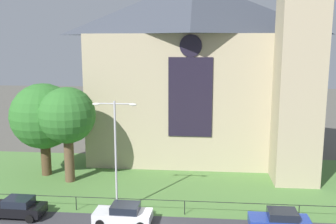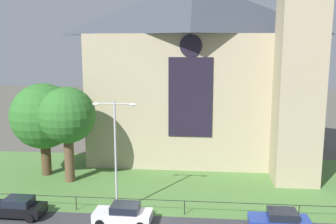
# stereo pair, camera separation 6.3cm
# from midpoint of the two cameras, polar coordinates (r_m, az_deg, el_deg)

# --- Properties ---
(ground) EXTENTS (160.00, 160.00, 0.00)m
(ground) POSITION_cam_midpoint_polar(r_m,az_deg,el_deg) (37.74, -1.60, -10.00)
(ground) COLOR #56544C
(grass_verge) EXTENTS (120.00, 20.00, 0.01)m
(grass_verge) POSITION_cam_midpoint_polar(r_m,az_deg,el_deg) (35.88, -1.99, -11.09)
(grass_verge) COLOR #517F3D
(grass_verge) RESTS_ON ground
(church_building) EXTENTS (23.20, 16.20, 26.00)m
(church_building) POSITION_cam_midpoint_polar(r_m,az_deg,el_deg) (43.46, 4.61, 6.51)
(church_building) COLOR tan
(church_building) RESTS_ON ground
(iron_railing) EXTENTS (34.40, 0.07, 1.13)m
(iron_railing) POSITION_cam_midpoint_polar(r_m,az_deg,el_deg) (30.19, 2.44, -13.31)
(iron_railing) COLOR black
(iron_railing) RESTS_ON ground
(tree_left_far) EXTENTS (6.44, 6.44, 9.23)m
(tree_left_far) POSITION_cam_midpoint_polar(r_m,az_deg,el_deg) (39.47, -18.09, -0.64)
(tree_left_far) COLOR #4C3823
(tree_left_far) RESTS_ON ground
(tree_left_near) EXTENTS (5.29, 5.29, 9.09)m
(tree_left_near) POSITION_cam_midpoint_polar(r_m,az_deg,el_deg) (36.83, -14.84, -0.62)
(tree_left_near) COLOR brown
(tree_left_near) RESTS_ON ground
(streetlamp_near) EXTENTS (3.37, 0.26, 8.80)m
(streetlamp_near) POSITION_cam_midpoint_polar(r_m,az_deg,el_deg) (29.31, -7.90, -4.68)
(streetlamp_near) COLOR #B2B2B7
(streetlamp_near) RESTS_ON ground
(parked_car_black) EXTENTS (4.24, 2.11, 1.51)m
(parked_car_black) POSITION_cam_midpoint_polar(r_m,az_deg,el_deg) (32.05, -21.62, -13.08)
(parked_car_black) COLOR black
(parked_car_black) RESTS_ON ground
(parked_car_white) EXTENTS (4.25, 2.13, 1.51)m
(parked_car_white) POSITION_cam_midpoint_polar(r_m,az_deg,el_deg) (29.05, -6.72, -14.88)
(parked_car_white) COLOR silver
(parked_car_white) RESTS_ON ground
(parked_car_blue) EXTENTS (4.22, 2.05, 1.51)m
(parked_car_blue) POSITION_cam_midpoint_polar(r_m,az_deg,el_deg) (28.99, 16.27, -15.29)
(parked_car_blue) COLOR #1E3899
(parked_car_blue) RESTS_ON ground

